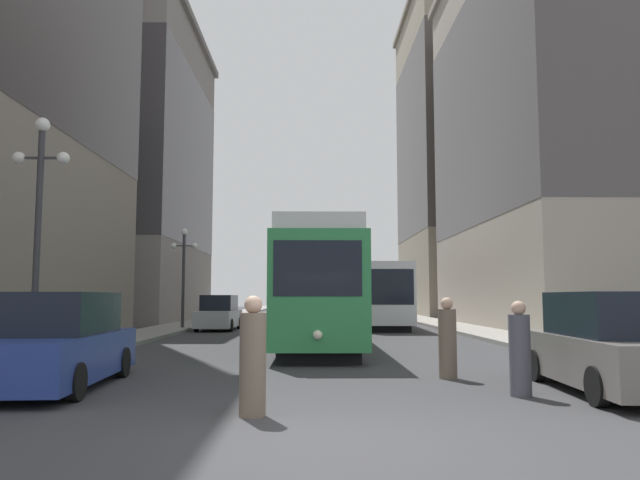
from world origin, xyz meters
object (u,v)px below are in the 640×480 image
object	(u,v)px
streetcar	(317,287)
pedestrian_crossing_far	(520,352)
lamp_post_left_near	(39,201)
parked_car_left_near	(219,314)
parked_car_right_far	(610,346)
pedestrian_on_sidewalk	(448,341)
parked_car_left_mid	(59,343)
pedestrian_crossing_near	(253,360)
lamp_post_left_far	(184,262)
transit_bus	(380,293)

from	to	relation	value
streetcar	pedestrian_crossing_far	size ratio (longest dim) A/B	9.08
streetcar	lamp_post_left_near	xyz separation A→B (m)	(-6.94, -7.60, 1.98)
parked_car_left_near	parked_car_right_far	size ratio (longest dim) A/B	0.96
pedestrian_on_sidewalk	lamp_post_left_near	xyz separation A→B (m)	(-9.66, 1.84, 3.28)
pedestrian_crossing_far	pedestrian_on_sidewalk	size ratio (longest dim) A/B	0.97
parked_car_left_mid	pedestrian_on_sidewalk	size ratio (longest dim) A/B	2.86
pedestrian_crossing_far	lamp_post_left_near	world-z (taller)	lamp_post_left_near
pedestrian_crossing_near	pedestrian_crossing_far	size ratio (longest dim) A/B	1.05
pedestrian_crossing_far	lamp_post_left_far	bearing A→B (deg)	-136.16
pedestrian_crossing_far	transit_bus	bearing A→B (deg)	-163.24
streetcar	transit_bus	world-z (taller)	streetcar
lamp_post_left_far	pedestrian_crossing_near	bearing A→B (deg)	-75.40
pedestrian_on_sidewalk	lamp_post_left_far	bearing A→B (deg)	41.77
pedestrian_crossing_near	lamp_post_left_near	distance (m)	8.90
parked_car_left_near	pedestrian_crossing_far	size ratio (longest dim) A/B	2.74
parked_car_left_mid	parked_car_right_far	world-z (taller)	same
parked_car_left_mid	lamp_post_left_near	xyz separation A→B (m)	(-1.90, 3.06, 3.24)
transit_bus	lamp_post_left_far	xyz separation A→B (m)	(-10.68, -3.20, 1.63)
parked_car_left_mid	lamp_post_left_near	bearing A→B (deg)	118.76
lamp_post_left_near	lamp_post_left_far	world-z (taller)	lamp_post_left_near
streetcar	parked_car_right_far	world-z (taller)	streetcar
parked_car_right_far	parked_car_left_near	bearing A→B (deg)	-60.95
parked_car_right_far	lamp_post_left_near	size ratio (longest dim) A/B	0.78
transit_bus	parked_car_right_far	distance (m)	23.87
streetcar	parked_car_left_near	bearing A→B (deg)	119.09
parked_car_left_mid	pedestrian_on_sidewalk	world-z (taller)	parked_car_left_mid
transit_bus	parked_car_right_far	size ratio (longest dim) A/B	2.62
parked_car_left_mid	transit_bus	bearing A→B (deg)	66.08
lamp_post_left_near	parked_car_left_near	bearing A→B (deg)	83.53
streetcar	lamp_post_left_far	distance (m)	11.62
parked_car_right_far	pedestrian_crossing_far	distance (m)	1.81
parked_car_left_mid	parked_car_right_far	bearing A→B (deg)	-7.17
parked_car_left_near	lamp_post_left_far	world-z (taller)	lamp_post_left_far
parked_car_right_far	lamp_post_left_far	size ratio (longest dim) A/B	0.91
parked_car_left_mid	parked_car_right_far	distance (m)	10.32
pedestrian_on_sidewalk	pedestrian_crossing_near	bearing A→B (deg)	150.90
parked_car_left_near	lamp_post_left_near	xyz separation A→B (m)	(-1.90, -16.76, 3.24)
parked_car_left_near	pedestrian_on_sidewalk	xyz separation A→B (m)	(7.76, -18.60, -0.04)
pedestrian_crossing_near	lamp_post_left_far	world-z (taller)	lamp_post_left_far
pedestrian_crossing_near	pedestrian_crossing_far	distance (m)	4.83
streetcar	lamp_post_left_near	bearing A→B (deg)	-132.11
pedestrian_on_sidewalk	pedestrian_crossing_far	bearing A→B (deg)	-147.40
pedestrian_crossing_near	lamp_post_left_far	xyz separation A→B (m)	(-5.89, 22.62, 2.76)
lamp_post_left_near	parked_car_right_far	bearing A→B (deg)	-17.29
parked_car_left_mid	pedestrian_crossing_far	world-z (taller)	parked_car_left_mid
pedestrian_crossing_far	lamp_post_left_far	distance (m)	23.55
transit_bus	parked_car_left_mid	xyz separation A→B (m)	(-8.78, -23.06, -1.10)
parked_car_right_far	lamp_post_left_far	distance (m)	24.09
pedestrian_crossing_near	lamp_post_left_near	xyz separation A→B (m)	(-5.89, 5.81, 3.27)
transit_bus	pedestrian_crossing_far	bearing A→B (deg)	-88.76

